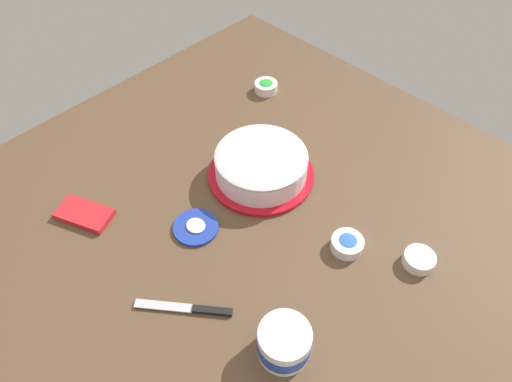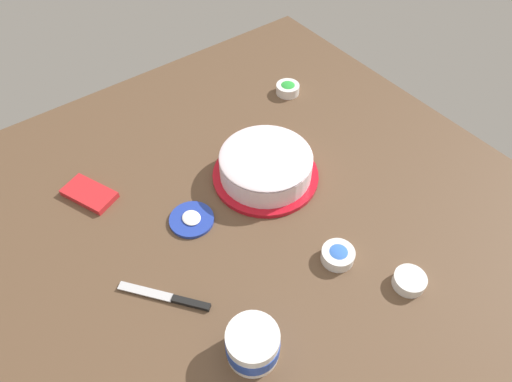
% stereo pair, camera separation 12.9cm
% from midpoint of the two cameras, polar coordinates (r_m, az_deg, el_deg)
% --- Properties ---
extents(ground_plane, '(1.54, 1.54, 0.00)m').
position_cam_midpoint_polar(ground_plane, '(1.29, 2.19, -2.74)').
color(ground_plane, brown).
extents(frosted_cake, '(0.32, 0.32, 0.10)m').
position_cam_midpoint_polar(frosted_cake, '(1.35, 3.96, 2.93)').
color(frosted_cake, red).
rests_on(frosted_cake, ground_plane).
extents(frosting_tub, '(0.12, 0.12, 0.09)m').
position_cam_midpoint_polar(frosting_tub, '(1.05, 3.30, -18.64)').
color(frosting_tub, white).
rests_on(frosting_tub, ground_plane).
extents(frosting_tub_lid, '(0.12, 0.12, 0.02)m').
position_cam_midpoint_polar(frosting_tub_lid, '(1.27, -5.11, -3.69)').
color(frosting_tub_lid, '#233DAD').
rests_on(frosting_tub_lid, ground_plane).
extents(spreading_knife, '(0.20, 0.16, 0.01)m').
position_cam_midpoint_polar(spreading_knife, '(1.15, -7.10, -13.26)').
color(spreading_knife, silver).
rests_on(spreading_knife, ground_plane).
extents(sprinkle_bowl_blue, '(0.09, 0.09, 0.04)m').
position_cam_midpoint_polar(sprinkle_bowl_blue, '(1.22, 13.15, -7.89)').
color(sprinkle_bowl_blue, white).
rests_on(sprinkle_bowl_blue, ground_plane).
extents(sprinkle_bowl_rainbow, '(0.08, 0.08, 0.03)m').
position_cam_midpoint_polar(sprinkle_bowl_rainbow, '(1.23, 21.40, -10.50)').
color(sprinkle_bowl_rainbow, white).
rests_on(sprinkle_bowl_rainbow, ground_plane).
extents(sprinkle_bowl_green, '(0.08, 0.08, 0.04)m').
position_cam_midpoint_polar(sprinkle_bowl_green, '(1.67, 6.21, 12.43)').
color(sprinkle_bowl_green, white).
rests_on(sprinkle_bowl_green, ground_plane).
extents(candy_box_lower, '(0.17, 0.14, 0.02)m').
position_cam_midpoint_polar(candy_box_lower, '(1.38, -17.47, -0.48)').
color(candy_box_lower, red).
rests_on(candy_box_lower, ground_plane).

